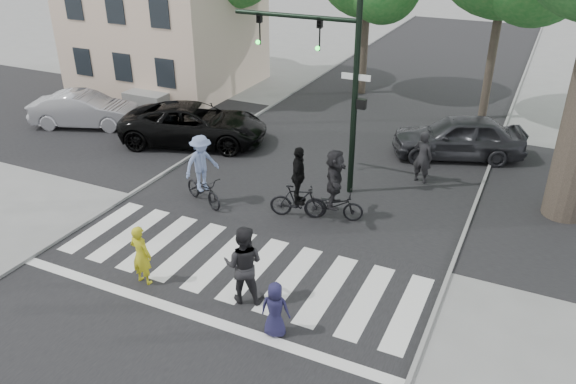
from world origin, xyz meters
name	(u,v)px	position (x,y,z in m)	size (l,w,h in m)	color
ground	(217,285)	(0.00, 0.00, 0.00)	(120.00, 120.00, 0.00)	gray
road_stem	(301,200)	(0.00, 5.00, 0.01)	(10.00, 70.00, 0.01)	black
road_cross	(335,165)	(0.00, 8.00, 0.01)	(70.00, 10.00, 0.01)	black
curb_left	(170,170)	(-5.05, 5.00, 0.05)	(0.10, 70.00, 0.10)	gray
curb_right	(464,234)	(5.05, 5.00, 0.05)	(0.10, 70.00, 0.10)	gray
crosswalk	(231,271)	(0.00, 0.66, 0.01)	(10.00, 3.85, 0.01)	silver
traffic_signal	(329,70)	(0.35, 6.20, 3.90)	(4.45, 0.29, 6.00)	black
house	(164,9)	(-11.49, 13.98, 3.80)	(8.40, 8.10, 8.82)	beige
pedestrian_woman	(141,255)	(-1.69, -0.65, 0.79)	(0.58, 0.38, 1.58)	gold
pedestrian_child	(275,309)	(2.07, -0.94, 0.65)	(0.64, 0.42, 1.31)	#1F1D3F
pedestrian_adult	(244,265)	(0.88, -0.17, 0.98)	(0.95, 0.74, 1.95)	black
cyclist_left	(202,175)	(-2.64, 3.50, 0.98)	(1.87, 1.32, 2.25)	black
cyclist_mid	(298,189)	(0.36, 3.99, 0.91)	(1.77, 1.11, 2.22)	black
cyclist_right	(334,189)	(1.37, 4.29, 0.99)	(1.85, 1.71, 2.22)	black
car_suv	(194,124)	(-5.72, 7.62, 0.78)	(2.58, 5.59, 1.55)	black
car_silver	(85,110)	(-10.94, 7.24, 0.72)	(1.53, 4.40, 1.45)	#B5B3B9
car_grey	(458,137)	(3.76, 10.61, 0.80)	(1.89, 4.69, 1.60)	#303034
bystander_dark	(423,157)	(3.09, 7.94, 0.90)	(0.65, 0.43, 1.79)	black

